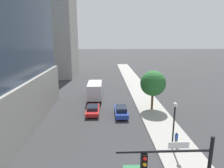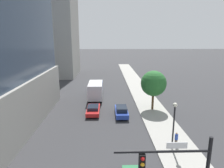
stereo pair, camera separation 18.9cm
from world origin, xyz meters
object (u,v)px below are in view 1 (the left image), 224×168
object	(u,v)px
car_red	(93,110)
box_truck	(95,89)
street_tree	(153,83)
street_lamp	(174,118)
pedestrian_blue_shirt	(176,139)
car_blue	(121,111)
construction_building	(52,10)

from	to	relation	value
car_red	box_truck	world-z (taller)	box_truck
street_tree	street_lamp	bearing A→B (deg)	-92.93
street_lamp	pedestrian_blue_shirt	bearing A→B (deg)	39.00
street_lamp	car_red	bearing A→B (deg)	130.53
car_blue	pedestrian_blue_shirt	world-z (taller)	pedestrian_blue_shirt
car_red	box_truck	bearing A→B (deg)	90.00
street_tree	car_red	size ratio (longest dim) A/B	1.34
car_red	car_blue	bearing A→B (deg)	-13.17
street_tree	box_truck	world-z (taller)	street_tree
construction_building	street_tree	xyz separation A→B (m)	(22.68, -31.13, -14.92)
construction_building	car_blue	size ratio (longest dim) A/B	9.93
construction_building	box_truck	xyz separation A→B (m)	(13.22, -24.74, -17.48)
street_tree	car_blue	world-z (taller)	street_tree
street_tree	car_blue	bearing A→B (deg)	-155.76
street_tree	car_red	bearing A→B (deg)	-171.96
construction_building	street_lamp	bearing A→B (deg)	-62.72
construction_building	car_blue	distance (m)	42.08
street_lamp	street_tree	xyz separation A→B (m)	(0.60, 11.70, 0.89)
construction_building	street_lamp	xyz separation A→B (m)	(22.08, -42.83, -15.81)
car_blue	box_truck	xyz separation A→B (m)	(-4.27, 8.72, 1.08)
car_red	pedestrian_blue_shirt	world-z (taller)	pedestrian_blue_shirt
car_red	car_blue	size ratio (longest dim) A/B	1.03
street_lamp	street_tree	world-z (taller)	street_tree
box_truck	pedestrian_blue_shirt	bearing A→B (deg)	-61.86
car_red	box_truck	xyz separation A→B (m)	(0.00, 7.72, 1.17)
box_truck	street_lamp	bearing A→B (deg)	-63.90
construction_building	pedestrian_blue_shirt	size ratio (longest dim) A/B	28.65
car_red	pedestrian_blue_shirt	size ratio (longest dim) A/B	2.96
car_blue	box_truck	distance (m)	9.77
construction_building	car_blue	bearing A→B (deg)	-62.40
street_tree	car_red	world-z (taller)	street_tree
street_tree	box_truck	size ratio (longest dim) A/B	0.79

